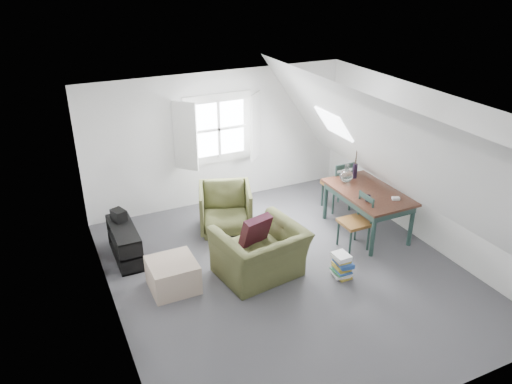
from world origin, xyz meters
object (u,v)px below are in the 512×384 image
armchair_far (226,229)px  ottoman (173,275)px  dining_chair_near (356,221)px  dining_chair_far (338,184)px  media_shelf (125,245)px  magazine_stack (342,266)px  armchair_near (260,275)px  dining_table (368,196)px

armchair_far → ottoman: ottoman is taller
ottoman → dining_chair_near: size_ratio=0.72×
armchair_far → dining_chair_far: size_ratio=0.92×
media_shelf → magazine_stack: bearing=-32.6°
dining_chair_near → armchair_near: bearing=-96.8°
dining_table → armchair_near: bearing=-165.1°
media_shelf → dining_chair_far: bearing=1.4°
dining_chair_near → magazine_stack: (-0.66, -0.62, -0.29)m
dining_table → ottoman: bearing=-172.9°
dining_chair_near → media_shelf: 3.67m
dining_chair_near → magazine_stack: size_ratio=2.42×
dining_table → dining_chair_near: bearing=-139.0°
armchair_near → dining_chair_near: 1.81m
ottoman → dining_table: (3.47, 0.17, 0.45)m
dining_chair_far → armchair_near: bearing=30.3°
dining_chair_far → dining_chair_near: (-0.49, -1.26, -0.03)m
dining_table → media_shelf: bearing=171.5°
dining_chair_near → media_shelf: size_ratio=0.86×
dining_table → dining_chair_near: size_ratio=1.68×
media_shelf → magazine_stack: size_ratio=2.81×
ottoman → armchair_near: bearing=-11.0°
armchair_far → media_shelf: size_ratio=0.84×
dining_table → dining_chair_far: size_ratio=1.58×
dining_table → dining_chair_near: dining_chair_near is taller
armchair_far → magazine_stack: (1.02, -2.04, 0.19)m
dining_chair_far → magazine_stack: bearing=57.9°
dining_table → magazine_stack: 1.56m
armchair_far → dining_chair_near: dining_chair_near is taller
dining_chair_far → magazine_stack: 2.23m
dining_chair_near → magazine_stack: 0.95m
armchair_near → armchair_far: (0.06, 1.49, 0.00)m
armchair_near → media_shelf: 2.16m
armchair_far → ottoman: (-1.31, -1.25, 0.22)m
armchair_near → dining_chair_near: (1.75, 0.07, 0.48)m
dining_table → media_shelf: dining_table is taller
dining_table → magazine_stack: bearing=-135.2°
dining_table → magazine_stack: dining_table is taller
dining_table → dining_chair_far: bearing=92.4°
ottoman → dining_table: 3.50m
ottoman → dining_chair_far: size_ratio=0.67×
armchair_near → armchair_far: bearing=-100.7°
armchair_far → dining_chair_near: size_ratio=0.98×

